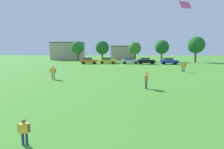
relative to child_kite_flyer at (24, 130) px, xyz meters
The scene contains 18 objects.
ground_plane 25.22m from the child_kite_flyer, 85.76° to the left, with size 160.00×160.00×0.00m, color #42842D.
child_kite_flyer is the anchor object (origin of this frame).
adult_bystander 12.29m from the child_kite_flyer, 58.61° to the left, with size 0.45×0.75×1.63m.
bystander_near_trees 16.12m from the child_kite_flyer, 106.88° to the left, with size 0.82×0.39×1.73m.
bystander_midfield 27.74m from the child_kite_flyer, 58.23° to the left, with size 0.79×0.51×1.76m.
kite 17.97m from the child_kite_flyer, 50.22° to the left, with size 1.35×0.94×1.13m.
parked_car_orange_0 40.05m from the child_kite_flyer, 96.22° to the left, with size 4.30×2.02×1.68m.
parked_car_yellow_1 40.30m from the child_kite_flyer, 89.14° to the left, with size 4.30×2.02×1.68m.
parked_car_silver_2 40.90m from the child_kite_flyer, 80.82° to the left, with size 4.30×2.02×1.68m.
parked_car_black_3 40.97m from the child_kite_flyer, 74.87° to the left, with size 4.30×2.02×1.68m.
parked_car_blue_4 42.49m from the child_kite_flyer, 67.23° to the left, with size 4.30×2.02×1.68m.
tree_far_left 50.91m from the child_kite_flyer, 100.92° to the left, with size 4.12×4.12×6.42m.
tree_left 47.22m from the child_kite_flyer, 91.73° to the left, with size 4.08×4.08×6.37m.
tree_center 50.64m from the child_kite_flyer, 80.18° to the left, with size 3.95×3.95×6.15m.
tree_right 51.71m from the child_kite_flyer, 70.96° to the left, with size 4.27×4.27×6.65m.
tree_far_right 53.35m from the child_kite_flyer, 60.60° to the left, with size 4.80×4.80×7.48m.
house_left 59.35m from the child_kite_flyer, 85.00° to the left, with size 9.12×8.46×5.05m.
house_right 61.11m from the child_kite_flyer, 104.57° to the left, with size 11.21×9.00×6.38m.
Camera 1 is at (1.91, -1.59, 3.81)m, focal length 28.19 mm.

